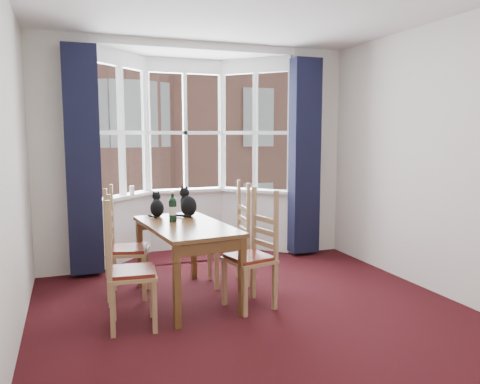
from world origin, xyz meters
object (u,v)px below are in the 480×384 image
dining_table (186,234)px  cat_left (157,207)px  cat_right (188,204)px  wine_bottle (173,209)px  candle_tall (132,190)px  chair_right_near (257,258)px  chair_left_far (119,251)px  chair_right_far (236,241)px  chair_left_near (121,275)px

dining_table → cat_left: bearing=109.9°
cat_right → wine_bottle: (-0.23, -0.29, 0.01)m
candle_tall → cat_left: bearing=-84.5°
chair_right_near → cat_right: bearing=119.6°
chair_left_far → wine_bottle: bearing=-20.0°
dining_table → chair_right_far: chair_right_far is taller
chair_right_near → chair_left_far: bearing=149.2°
wine_bottle → chair_right_far: bearing=14.1°
candle_tall → chair_left_far: bearing=-103.1°
chair_right_near → dining_table: bearing=147.6°
chair_right_near → chair_right_far: (0.04, 0.73, 0.00)m
chair_right_far → cat_right: bearing=168.6°
chair_right_far → candle_tall: candle_tall is taller
cat_left → wine_bottle: (0.09, -0.37, 0.03)m
chair_left_near → cat_left: cat_left is taller
chair_right_near → wine_bottle: size_ratio=2.98×
chair_left_far → candle_tall: (0.32, 1.36, 0.46)m
cat_left → cat_right: 0.33m
dining_table → chair_right_near: (0.61, -0.38, -0.20)m
chair_left_near → chair_right_near: (1.29, 0.10, 0.00)m
cat_right → wine_bottle: bearing=-128.4°
cat_right → cat_left: bearing=166.4°
chair_left_near → cat_left: bearing=63.9°
chair_right_far → cat_right: size_ratio=2.77×
dining_table → chair_left_far: size_ratio=1.54×
cat_right → chair_right_near: bearing=-60.4°
dining_table → chair_right_far: size_ratio=1.54×
dining_table → candle_tall: 1.75m
wine_bottle → chair_right_near: bearing=-37.6°
chair_right_far → candle_tall: size_ratio=7.81×
chair_right_near → chair_right_far: size_ratio=1.00×
dining_table → chair_left_far: 0.74m
chair_right_near → wine_bottle: wine_bottle is taller
chair_right_near → candle_tall: candle_tall is taller
chair_right_near → cat_left: (-0.80, 0.91, 0.41)m
chair_left_near → cat_left: (0.49, 1.01, 0.41)m
dining_table → chair_right_near: size_ratio=1.54×
dining_table → cat_left: cat_left is taller
dining_table → candle_tall: candle_tall is taller
cat_right → wine_bottle: size_ratio=1.08×
chair_left_near → wine_bottle: size_ratio=2.98×
chair_left_far → wine_bottle: (0.52, -0.19, 0.44)m
cat_left → candle_tall: size_ratio=2.38×
dining_table → cat_right: bearing=73.3°
chair_right_far → cat_left: 0.95m
chair_right_far → chair_right_near: bearing=-93.3°
chair_left_far → cat_right: bearing=7.6°
chair_right_near → wine_bottle: (-0.70, 0.54, 0.44)m
chair_right_far → cat_left: bearing=167.7°
chair_left_far → wine_bottle: 0.71m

